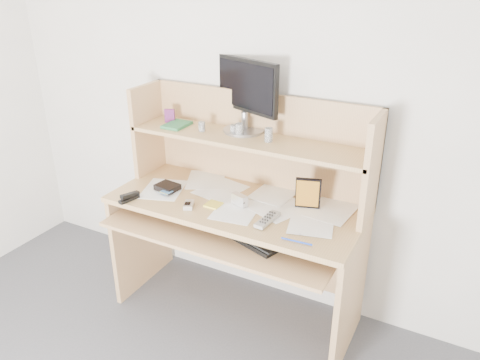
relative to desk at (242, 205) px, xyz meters
The scene contains 19 objects.
back_wall 0.60m from the desk, 90.00° to the left, with size 3.60×0.04×2.50m, color silver.
desk is the anchor object (origin of this frame).
paper_clutter 0.10m from the desk, 90.00° to the right, with size 1.32×0.54×0.01m, color white.
keyboard 0.25m from the desk, 58.30° to the right, with size 0.49×0.31×0.03m.
tv_remote 0.33m from the desk, 38.59° to the right, with size 0.05×0.19×0.02m, color #999994.
flip_phone 0.32m from the desk, 128.41° to the right, with size 0.05×0.09×0.02m, color silver.
stapler 0.63m from the desk, 147.44° to the right, with size 0.03×0.12×0.04m, color black.
wallet 0.45m from the desk, 162.75° to the right, with size 0.13×0.10×0.03m, color black.
sticky_note_pad 0.20m from the desk, 117.10° to the right, with size 0.08×0.08×0.01m, color yellow.
digital_camera 0.14m from the desk, 70.12° to the right, with size 0.10×0.04×0.06m, color silver.
game_case 0.41m from the desk, ahead, with size 0.13×0.01×0.19m, color black.
blue_pen 0.56m from the desk, 34.92° to the right, with size 0.01×0.01×0.15m, color #193BBC.
card_box 0.69m from the desk, 169.94° to the left, with size 0.06×0.02×0.08m, color maroon.
shelf_book 0.61m from the desk, behind, with size 0.12×0.16×0.02m, color #34844C.
chip_stack_a 0.50m from the desk, behind, with size 0.04×0.04×0.05m, color black.
chip_stack_b 0.43m from the desk, 127.61° to the left, with size 0.04×0.04×0.07m, color silver.
chip_stack_c 0.43m from the desk, 137.36° to the left, with size 0.04×0.04×0.05m, color black.
chip_stack_d 0.45m from the desk, 25.72° to the left, with size 0.04×0.04×0.08m, color silver.
monitor 0.63m from the desk, 111.40° to the left, with size 0.45×0.24×0.40m.
Camera 1 is at (1.09, -0.54, 1.93)m, focal length 35.00 mm.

